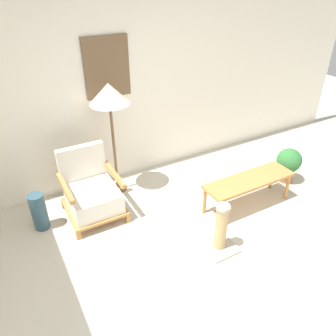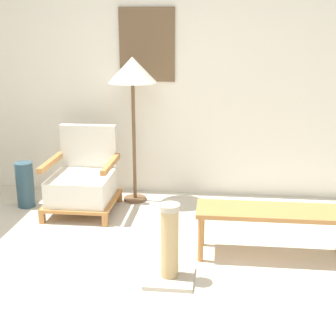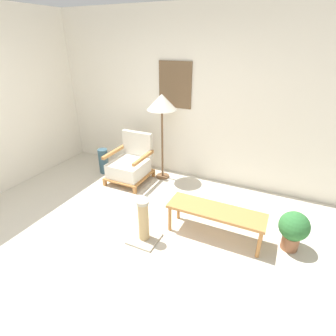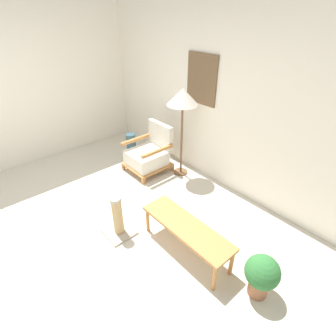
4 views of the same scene
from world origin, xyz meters
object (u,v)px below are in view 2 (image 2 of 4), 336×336
Objects in this scene: coffee_table at (273,215)px; armchair at (83,181)px; floor_lamp at (133,75)px; vase at (25,185)px; scratching_post at (170,251)px.

armchair is at bearing 155.45° from coffee_table.
floor_lamp is at bearing 138.56° from coffee_table.
scratching_post is at bearing -38.82° from vase.
floor_lamp is (0.44, 0.34, 0.98)m from armchair.
armchair is 0.61m from vase.
coffee_table is at bearing 30.35° from scratching_post.
floor_lamp is 1.51m from vase.
scratching_post is at bearing -149.65° from coffee_table.
armchair is 0.68× the size of coffee_table.
floor_lamp is at bearing 37.40° from armchair.
vase is 0.80× the size of scratching_post.
armchair is 0.55× the size of floor_lamp.
coffee_table is (1.72, -0.78, 0.04)m from armchair.
scratching_post is (0.97, -1.22, -0.08)m from armchair.
armchair reaches higher than vase.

